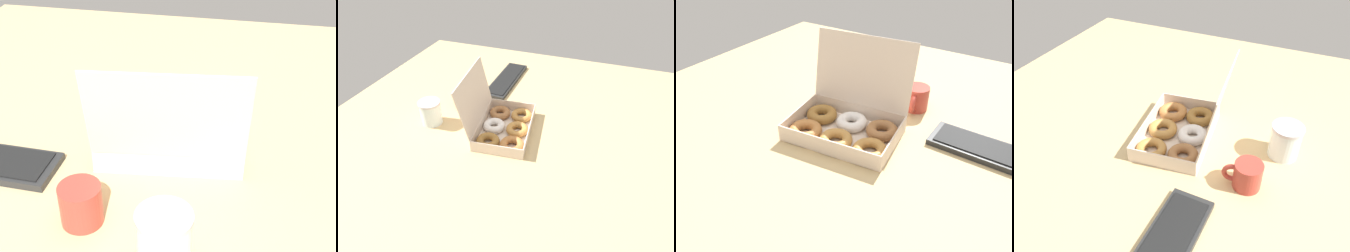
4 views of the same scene
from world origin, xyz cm
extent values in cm
cube|color=tan|center=(0.00, 0.00, -1.00)|extent=(180.00, 180.00, 2.00)
cube|color=beige|center=(-1.27, -0.20, 0.20)|extent=(36.26, 26.52, 0.40)
cube|color=beige|center=(-17.93, -2.06, 3.08)|extent=(2.94, 22.79, 5.37)
cube|color=beige|center=(15.39, 1.66, 3.08)|extent=(2.94, 22.79, 5.37)
cube|color=beige|center=(-0.02, -11.37, 3.08)|extent=(32.97, 4.08, 5.37)
cube|color=beige|center=(-2.52, 10.97, 3.08)|extent=(32.97, 4.08, 5.37)
cube|color=beige|center=(-2.81, 13.59, 16.95)|extent=(34.30, 8.99, 22.45)
torus|color=#B6743B|center=(-11.57, -6.79, 2.00)|extent=(14.58, 14.58, 3.34)
torus|color=#B7803E|center=(-0.65, -5.69, 2.00)|extent=(14.00, 14.00, 3.13)
torus|color=#B37D3C|center=(10.49, -4.42, 2.00)|extent=(14.15, 14.15, 3.02)
torus|color=olive|center=(-12.84, 3.84, 2.00)|extent=(14.14, 14.14, 3.41)
torus|color=white|center=(-1.74, 5.33, 2.00)|extent=(14.31, 14.31, 3.41)
torus|color=#9A643A|center=(8.97, 6.38, 2.00)|extent=(13.97, 13.97, 3.26)
cube|color=#252627|center=(43.97, 15.35, 0.90)|extent=(43.05, 13.80, 1.80)
cube|color=black|center=(43.97, 15.35, 2.00)|extent=(39.57, 11.70, 0.40)
cylinder|color=#A8372D|center=(11.36, 28.29, 4.35)|extent=(8.54, 8.54, 8.70)
torus|color=#A8372D|center=(12.15, 23.78, 4.35)|extent=(2.62, 6.58, 6.41)
cylinder|color=black|center=(11.36, 28.29, 7.13)|extent=(7.51, 7.51, 0.52)
cylinder|color=silver|center=(-6.85, 35.67, 5.38)|extent=(9.78, 9.78, 10.77)
cylinder|color=#B2B2B7|center=(-6.85, 35.67, 11.27)|extent=(10.26, 10.26, 1.00)
camera|label=1|loc=(-18.64, 91.87, 67.54)|focal=50.00mm
camera|label=2|loc=(-90.39, -32.30, 78.69)|focal=28.00mm
camera|label=3|loc=(45.11, -72.03, 61.73)|focal=35.00mm
camera|label=4|loc=(79.96, 37.58, 75.59)|focal=35.00mm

